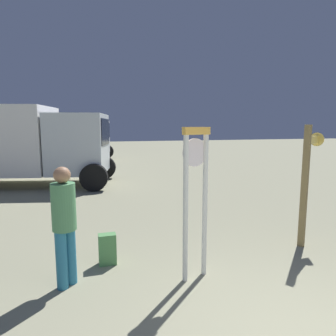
{
  "coord_description": "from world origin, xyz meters",
  "views": [
    {
      "loc": [
        -2.02,
        -1.67,
        2.11
      ],
      "look_at": [
        -0.22,
        4.5,
        1.2
      ],
      "focal_mm": 31.77,
      "sensor_mm": 36.0,
      "label": 1
    }
  ],
  "objects_px": {
    "standing_clock": "(195,188)",
    "arrow_sign": "(311,164)",
    "box_truck_near": "(11,142)",
    "person_near_clock": "(64,221)",
    "backpack": "(107,249)",
    "box_truck_far": "(55,136)"
  },
  "relations": [
    {
      "from": "person_near_clock",
      "to": "backpack",
      "type": "relative_size",
      "value": 3.35
    },
    {
      "from": "box_truck_far",
      "to": "standing_clock",
      "type": "bearing_deg",
      "value": -79.23
    },
    {
      "from": "standing_clock",
      "to": "backpack",
      "type": "height_order",
      "value": "standing_clock"
    },
    {
      "from": "backpack",
      "to": "box_truck_far",
      "type": "relative_size",
      "value": 0.07
    },
    {
      "from": "standing_clock",
      "to": "backpack",
      "type": "distance_m",
      "value": 1.71
    },
    {
      "from": "standing_clock",
      "to": "backpack",
      "type": "xyz_separation_m",
      "value": [
        -1.14,
        0.74,
        -1.04
      ]
    },
    {
      "from": "person_near_clock",
      "to": "box_truck_far",
      "type": "distance_m",
      "value": 15.43
    },
    {
      "from": "standing_clock",
      "to": "box_truck_near",
      "type": "bearing_deg",
      "value": 115.92
    },
    {
      "from": "standing_clock",
      "to": "person_near_clock",
      "type": "distance_m",
      "value": 1.77
    },
    {
      "from": "standing_clock",
      "to": "box_truck_far",
      "type": "xyz_separation_m",
      "value": [
        -2.97,
        15.63,
        0.23
      ]
    },
    {
      "from": "person_near_clock",
      "to": "backpack",
      "type": "bearing_deg",
      "value": 40.62
    },
    {
      "from": "arrow_sign",
      "to": "person_near_clock",
      "type": "bearing_deg",
      "value": -174.35
    },
    {
      "from": "person_near_clock",
      "to": "box_truck_near",
      "type": "relative_size",
      "value": 0.23
    },
    {
      "from": "backpack",
      "to": "person_near_clock",
      "type": "bearing_deg",
      "value": -139.38
    },
    {
      "from": "arrow_sign",
      "to": "box_truck_near",
      "type": "distance_m",
      "value": 9.64
    },
    {
      "from": "backpack",
      "to": "box_truck_near",
      "type": "relative_size",
      "value": 0.07
    },
    {
      "from": "backpack",
      "to": "standing_clock",
      "type": "bearing_deg",
      "value": -33.18
    },
    {
      "from": "person_near_clock",
      "to": "box_truck_near",
      "type": "distance_m",
      "value": 8.01
    },
    {
      "from": "box_truck_far",
      "to": "arrow_sign",
      "type": "bearing_deg",
      "value": -70.02
    },
    {
      "from": "backpack",
      "to": "box_truck_near",
      "type": "xyz_separation_m",
      "value": [
        -2.72,
        7.2,
        1.33
      ]
    },
    {
      "from": "box_truck_far",
      "to": "backpack",
      "type": "bearing_deg",
      "value": -82.97
    },
    {
      "from": "standing_clock",
      "to": "arrow_sign",
      "type": "relative_size",
      "value": 0.98
    }
  ]
}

